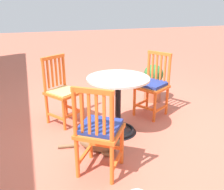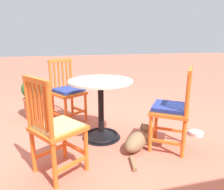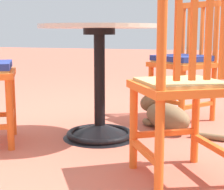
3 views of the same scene
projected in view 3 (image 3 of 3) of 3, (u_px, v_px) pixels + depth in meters
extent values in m
plane|color=#BC604C|center=(63.00, 137.00, 2.44)|extent=(24.00, 24.00, 0.00)
cone|color=black|center=(100.00, 130.00, 2.43)|extent=(0.48, 0.48, 0.10)
torus|color=black|center=(100.00, 134.00, 2.43)|extent=(0.44, 0.44, 0.04)
cylinder|color=black|center=(100.00, 81.00, 2.37)|extent=(0.07, 0.07, 0.66)
cylinder|color=black|center=(99.00, 31.00, 2.32)|extent=(0.20, 0.20, 0.04)
cylinder|color=beige|center=(99.00, 26.00, 2.31)|extent=(0.76, 0.76, 0.02)
cylinder|color=orange|center=(12.00, 102.00, 2.47)|extent=(0.04, 0.04, 0.45)
cylinder|color=orange|center=(10.00, 112.00, 2.14)|extent=(0.04, 0.04, 0.45)
cube|color=orange|center=(12.00, 115.00, 2.32)|extent=(0.31, 0.20, 0.03)
cylinder|color=orange|center=(134.00, 125.00, 1.86)|extent=(0.04, 0.04, 0.45)
cylinder|color=orange|center=(195.00, 121.00, 1.94)|extent=(0.04, 0.04, 0.45)
cylinder|color=orange|center=(161.00, 89.00, 1.49)|extent=(0.04, 0.04, 0.91)
cube|color=orange|center=(145.00, 152.00, 1.71)|extent=(0.30, 0.21, 0.03)
cube|color=orange|center=(211.00, 146.00, 1.80)|extent=(0.30, 0.21, 0.03)
cube|color=orange|center=(165.00, 133.00, 1.91)|extent=(0.21, 0.30, 0.03)
cube|color=orange|center=(181.00, 87.00, 1.70)|extent=(0.55, 0.55, 0.04)
cube|color=tan|center=(181.00, 83.00, 1.70)|extent=(0.49, 0.49, 0.02)
cube|color=orange|center=(178.00, 33.00, 1.47)|extent=(0.03, 0.03, 0.39)
cube|color=orange|center=(193.00, 33.00, 1.49)|extent=(0.03, 0.03, 0.39)
cube|color=orange|center=(209.00, 33.00, 1.51)|extent=(0.03, 0.03, 0.39)
cube|color=orange|center=(224.00, 33.00, 1.52)|extent=(0.03, 0.03, 0.39)
cylinder|color=orange|center=(182.00, 96.00, 2.67)|extent=(0.04, 0.04, 0.45)
cylinder|color=orange|center=(151.00, 90.00, 2.94)|extent=(0.04, 0.04, 0.45)
cylinder|color=orange|center=(215.00, 62.00, 2.82)|extent=(0.04, 0.04, 0.91)
cylinder|color=orange|center=(182.00, 59.00, 3.10)|extent=(0.04, 0.04, 0.91)
cube|color=orange|center=(198.00, 105.00, 2.78)|extent=(0.29, 0.22, 0.03)
cube|color=orange|center=(166.00, 99.00, 3.05)|extent=(0.29, 0.22, 0.03)
cube|color=orange|center=(166.00, 100.00, 2.81)|extent=(0.22, 0.29, 0.03)
cube|color=orange|center=(182.00, 65.00, 2.87)|extent=(0.56, 0.56, 0.04)
cube|color=tan|center=(183.00, 62.00, 2.86)|extent=(0.49, 0.49, 0.02)
cube|color=orange|center=(209.00, 32.00, 2.84)|extent=(0.03, 0.03, 0.39)
cube|color=orange|center=(202.00, 32.00, 2.89)|extent=(0.03, 0.03, 0.39)
cube|color=orange|center=(195.00, 32.00, 2.95)|extent=(0.03, 0.03, 0.39)
cube|color=orange|center=(189.00, 32.00, 3.00)|extent=(0.03, 0.03, 0.39)
cube|color=orange|center=(200.00, 5.00, 2.89)|extent=(0.25, 0.33, 0.04)
cube|color=navy|center=(183.00, 58.00, 2.86)|extent=(0.50, 0.50, 0.04)
ellipsoid|color=brown|center=(167.00, 117.00, 2.60)|extent=(0.45, 0.45, 0.19)
ellipsoid|color=silver|center=(159.00, 115.00, 2.69)|extent=(0.23, 0.23, 0.14)
sphere|color=brown|center=(148.00, 103.00, 2.81)|extent=(0.12, 0.12, 0.12)
ellipsoid|color=silver|center=(145.00, 104.00, 2.85)|extent=(0.07, 0.07, 0.04)
cone|color=brown|center=(145.00, 97.00, 2.78)|extent=(0.04, 0.04, 0.04)
cone|color=brown|center=(153.00, 96.00, 2.80)|extent=(0.04, 0.04, 0.04)
ellipsoid|color=brown|center=(148.00, 122.00, 2.73)|extent=(0.12, 0.12, 0.05)
ellipsoid|color=brown|center=(160.00, 120.00, 2.78)|extent=(0.12, 0.12, 0.05)
cylinder|color=brown|center=(208.00, 136.00, 2.38)|extent=(0.08, 0.22, 0.04)
cylinder|color=silver|center=(169.00, 103.00, 3.46)|extent=(0.17, 0.17, 0.05)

